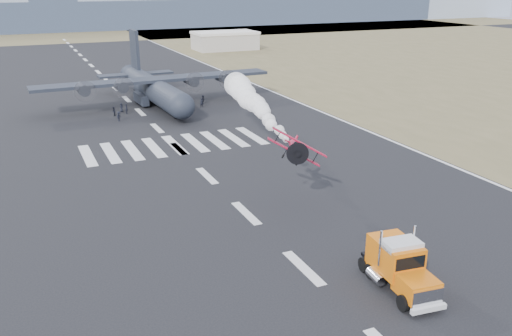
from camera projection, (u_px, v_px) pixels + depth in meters
scrub_far at (58, 34)px, 232.13m from camera, size 500.00×80.00×0.00m
runway_markings at (157, 128)px, 85.60m from camera, size 60.00×260.00×0.01m
ridge_seg_d at (51, 14)px, 255.84m from camera, size 150.00×50.00×13.00m
ridge_seg_e at (183, 9)px, 280.51m from camera, size 150.00×50.00×15.00m
ridge_seg_f at (294, 5)px, 305.19m from camera, size 150.00×50.00×17.00m
ridge_seg_g at (388, 6)px, 330.85m from camera, size 150.00×50.00×13.00m
hangar_right at (225, 40)px, 179.88m from camera, size 20.50×12.50×5.90m
semi_truck at (399, 265)px, 40.82m from camera, size 3.71×9.01×3.98m
aerobatic_biplane at (296, 148)px, 54.23m from camera, size 5.48×5.67×4.21m
smoke_trail at (245, 93)px, 79.08m from camera, size 8.72×32.41×3.85m
transport_aircraft at (153, 87)px, 101.33m from camera, size 43.84×36.11×12.67m
support_vehicle at (245, 95)px, 106.98m from camera, size 4.60×3.52×1.16m
crew_a at (127, 109)px, 94.51m from camera, size 0.70×0.77×1.76m
crew_b at (169, 104)px, 98.13m from camera, size 0.56×0.89×1.80m
crew_c at (119, 116)px, 89.58m from camera, size 1.10×1.10×1.65m
crew_d at (168, 102)px, 99.87m from camera, size 0.67×1.00×1.57m
crew_e at (121, 108)px, 95.80m from camera, size 0.76×0.90×1.59m
crew_f at (203, 99)px, 102.27m from camera, size 0.70×1.57×1.63m
crew_g at (201, 103)px, 99.19m from camera, size 0.63×0.53×1.69m
crew_h at (114, 111)px, 93.10m from camera, size 0.71×0.88×1.57m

